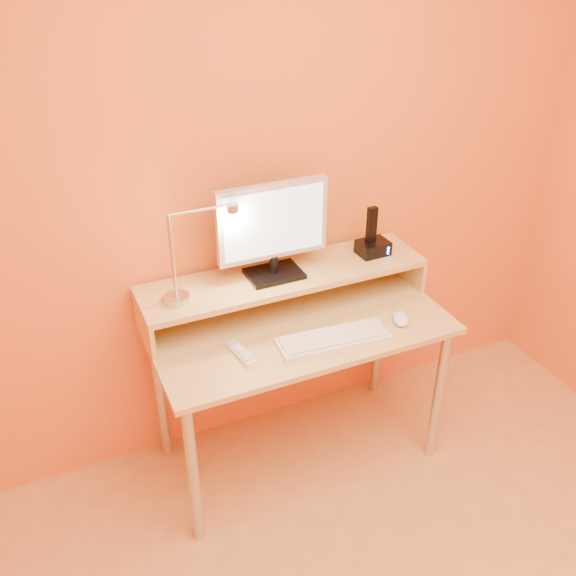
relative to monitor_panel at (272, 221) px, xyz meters
name	(u,v)px	position (x,y,z in m)	size (l,w,h in m)	color
wall_back	(267,174)	(0.05, 0.16, 0.13)	(3.00, 0.04, 2.50)	orange
desk_leg_fl	(193,476)	(-0.50, -0.41, -0.77)	(0.04, 0.04, 0.69)	#BABABE
desk_leg_fr	(438,396)	(0.60, -0.41, -0.77)	(0.04, 0.04, 0.69)	#BABABE
desk_leg_bl	(160,395)	(-0.50, 0.09, -0.77)	(0.04, 0.04, 0.69)	#BABABE
desk_leg_br	(378,335)	(0.60, 0.09, -0.77)	(0.04, 0.04, 0.69)	#BABABE
desk_lower	(300,327)	(0.05, -0.16, -0.41)	(1.20, 0.60, 0.03)	tan
shelf_riser_left	(144,325)	(-0.54, -0.01, -0.33)	(0.02, 0.30, 0.14)	tan
shelf_riser_right	(405,265)	(0.64, -0.01, -0.33)	(0.02, 0.30, 0.14)	tan
desk_shelf	(285,276)	(0.05, -0.01, -0.25)	(1.20, 0.30, 0.03)	tan
monitor_foot	(274,274)	(0.00, -0.01, -0.23)	(0.22, 0.16, 0.02)	black
monitor_neck	(274,264)	(0.00, -0.01, -0.19)	(0.04, 0.04, 0.07)	black
monitor_panel	(272,221)	(0.00, 0.00, 0.00)	(0.45, 0.04, 0.31)	silver
monitor_back	(270,219)	(0.00, 0.02, 0.00)	(0.41, 0.01, 0.26)	black
monitor_screen	(274,223)	(0.00, -0.02, 0.00)	(0.41, 0.00, 0.27)	#C9EEFF
lamp_base	(177,298)	(-0.41, -0.04, -0.23)	(0.10, 0.10, 0.03)	#BABABE
lamp_post	(172,257)	(-0.41, -0.04, -0.05)	(0.01, 0.01, 0.33)	#BABABE
lamp_arm	(201,210)	(-0.29, -0.04, 0.12)	(0.01, 0.01, 0.24)	#BABABE
lamp_head	(233,208)	(-0.17, -0.04, 0.10)	(0.04, 0.04, 0.03)	#BABABE
lamp_bulb	(233,212)	(-0.17, -0.04, 0.09)	(0.03, 0.03, 0.00)	#FFEAC6
phone_dock	(373,248)	(0.46, -0.01, -0.21)	(0.13, 0.10, 0.06)	black
phone_handset	(372,225)	(0.45, -0.01, -0.10)	(0.04, 0.03, 0.16)	black
phone_led	(388,251)	(0.51, -0.06, -0.21)	(0.01, 0.00, 0.04)	#348BF9
keyboard	(334,340)	(0.12, -0.32, -0.39)	(0.44, 0.14, 0.02)	white
mouse	(401,319)	(0.43, -0.31, -0.38)	(0.06, 0.11, 0.04)	white
remote_control	(241,353)	(-0.24, -0.26, -0.39)	(0.04, 0.16, 0.02)	white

